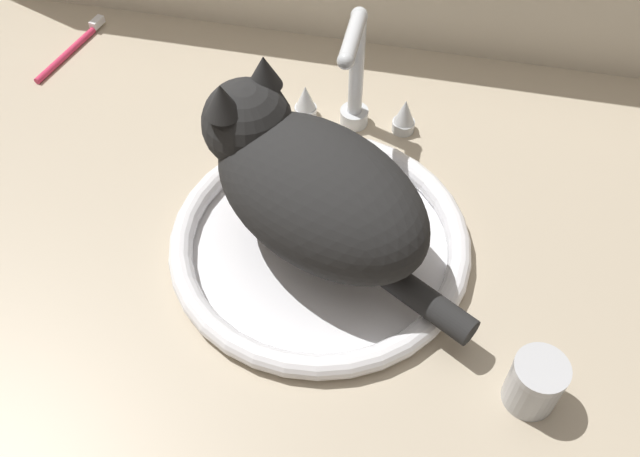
# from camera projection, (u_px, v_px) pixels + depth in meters

# --- Properties ---
(countertop) EXTENTS (1.22, 0.80, 0.03)m
(countertop) POSITION_uv_depth(u_px,v_px,m) (283.00, 240.00, 0.90)
(countertop) COLOR #B7A88E
(countertop) RESTS_ON ground
(sink_basin) EXTENTS (0.37, 0.37, 0.03)m
(sink_basin) POSITION_uv_depth(u_px,v_px,m) (320.00, 242.00, 0.86)
(sink_basin) COLOR white
(sink_basin) RESTS_ON countertop
(faucet) EXTENTS (0.17, 0.12, 0.19)m
(faucet) POSITION_uv_depth(u_px,v_px,m) (355.00, 86.00, 0.95)
(faucet) COLOR silver
(faucet) RESTS_ON countertop
(cat) EXTENTS (0.36, 0.29, 0.19)m
(cat) POSITION_uv_depth(u_px,v_px,m) (306.00, 182.00, 0.80)
(cat) COLOR black
(cat) RESTS_ON sink_basin
(metal_jar) EXTENTS (0.06, 0.06, 0.07)m
(metal_jar) POSITION_uv_depth(u_px,v_px,m) (535.00, 383.00, 0.72)
(metal_jar) COLOR #B2B5BA
(metal_jar) RESTS_ON countertop
(toothbrush) EXTENTS (0.05, 0.16, 0.02)m
(toothbrush) POSITION_uv_depth(u_px,v_px,m) (73.00, 48.00, 1.11)
(toothbrush) COLOR #D83359
(toothbrush) RESTS_ON countertop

